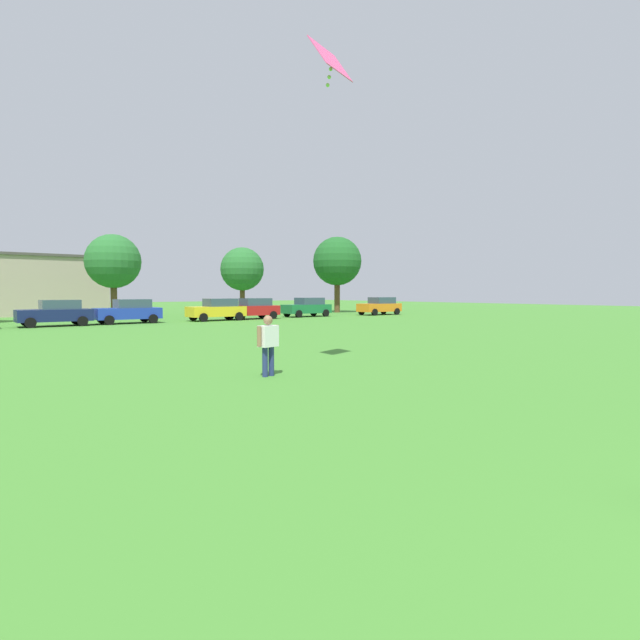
{
  "coord_description": "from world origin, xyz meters",
  "views": [
    {
      "loc": [
        -5.58,
        1.31,
        2.19
      ],
      "look_at": [
        0.76,
        9.58,
        1.61
      ],
      "focal_mm": 28.35,
      "sensor_mm": 36.0,
      "label": 1
    }
  ],
  "objects_px": {
    "parked_car_red_4": "(253,308)",
    "tree_right": "(242,269)",
    "kite": "(331,61)",
    "parked_car_green_5": "(307,307)",
    "parked_car_orange_6": "(380,306)",
    "parked_car_blue_2": "(129,311)",
    "parked_car_yellow_3": "(217,309)",
    "parked_car_navy_1": "(56,313)",
    "tree_center": "(113,262)",
    "tree_far_right": "(337,261)",
    "adult_bystander": "(268,340)"
  },
  "relations": [
    {
      "from": "parked_car_red_4",
      "to": "tree_right",
      "type": "height_order",
      "value": "tree_right"
    },
    {
      "from": "kite",
      "to": "tree_right",
      "type": "height_order",
      "value": "kite"
    },
    {
      "from": "parked_car_red_4",
      "to": "tree_right",
      "type": "bearing_deg",
      "value": -112.9
    },
    {
      "from": "kite",
      "to": "parked_car_green_5",
      "type": "height_order",
      "value": "kite"
    },
    {
      "from": "parked_car_orange_6",
      "to": "tree_right",
      "type": "distance_m",
      "value": 13.63
    },
    {
      "from": "parked_car_blue_2",
      "to": "parked_car_yellow_3",
      "type": "height_order",
      "value": "same"
    },
    {
      "from": "parked_car_navy_1",
      "to": "parked_car_blue_2",
      "type": "distance_m",
      "value": 4.57
    },
    {
      "from": "tree_center",
      "to": "kite",
      "type": "bearing_deg",
      "value": -95.78
    },
    {
      "from": "parked_car_yellow_3",
      "to": "tree_far_right",
      "type": "distance_m",
      "value": 18.67
    },
    {
      "from": "parked_car_blue_2",
      "to": "tree_right",
      "type": "distance_m",
      "value": 15.07
    },
    {
      "from": "parked_car_navy_1",
      "to": "parked_car_green_5",
      "type": "xyz_separation_m",
      "value": [
        20.04,
        0.31,
        0.0
      ]
    },
    {
      "from": "parked_car_red_4",
      "to": "adult_bystander",
      "type": "bearing_deg",
      "value": 60.92
    },
    {
      "from": "parked_car_green_5",
      "to": "tree_center",
      "type": "bearing_deg",
      "value": -27.91
    },
    {
      "from": "parked_car_blue_2",
      "to": "parked_car_orange_6",
      "type": "height_order",
      "value": "same"
    },
    {
      "from": "kite",
      "to": "parked_car_yellow_3",
      "type": "distance_m",
      "value": 27.12
    },
    {
      "from": "adult_bystander",
      "to": "parked_car_red_4",
      "type": "xyz_separation_m",
      "value": [
        13.58,
        24.42,
        -0.08
      ]
    },
    {
      "from": "parked_car_navy_1",
      "to": "parked_car_blue_2",
      "type": "height_order",
      "value": "same"
    },
    {
      "from": "parked_car_blue_2",
      "to": "tree_far_right",
      "type": "height_order",
      "value": "tree_far_right"
    },
    {
      "from": "parked_car_orange_6",
      "to": "tree_far_right",
      "type": "relative_size",
      "value": 0.54
    },
    {
      "from": "kite",
      "to": "tree_center",
      "type": "distance_m",
      "value": 33.28
    },
    {
      "from": "tree_right",
      "to": "parked_car_yellow_3",
      "type": "bearing_deg",
      "value": -129.8
    },
    {
      "from": "parked_car_yellow_3",
      "to": "tree_center",
      "type": "xyz_separation_m",
      "value": [
        -5.29,
        8.3,
        3.83
      ]
    },
    {
      "from": "kite",
      "to": "parked_car_yellow_3",
      "type": "bearing_deg",
      "value": 70.69
    },
    {
      "from": "tree_center",
      "to": "tree_right",
      "type": "relative_size",
      "value": 1.08
    },
    {
      "from": "tree_center",
      "to": "tree_far_right",
      "type": "xyz_separation_m",
      "value": [
        22.28,
        -2.04,
        0.73
      ]
    },
    {
      "from": "parked_car_green_5",
      "to": "parked_car_yellow_3",
      "type": "bearing_deg",
      "value": 4.58
    },
    {
      "from": "parked_car_navy_1",
      "to": "tree_far_right",
      "type": "distance_m",
      "value": 28.97
    },
    {
      "from": "parked_car_blue_2",
      "to": "tree_far_right",
      "type": "distance_m",
      "value": 24.56
    },
    {
      "from": "adult_bystander",
      "to": "tree_far_right",
      "type": "relative_size",
      "value": 0.2
    },
    {
      "from": "adult_bystander",
      "to": "parked_car_green_5",
      "type": "height_order",
      "value": "parked_car_green_5"
    },
    {
      "from": "parked_car_red_4",
      "to": "tree_center",
      "type": "distance_m",
      "value": 12.35
    },
    {
      "from": "adult_bystander",
      "to": "parked_car_navy_1",
      "type": "bearing_deg",
      "value": -102.4
    },
    {
      "from": "parked_car_orange_6",
      "to": "tree_right",
      "type": "height_order",
      "value": "tree_right"
    },
    {
      "from": "parked_car_green_5",
      "to": "parked_car_orange_6",
      "type": "distance_m",
      "value": 7.75
    },
    {
      "from": "parked_car_blue_2",
      "to": "parked_car_green_5",
      "type": "bearing_deg",
      "value": -179.2
    },
    {
      "from": "parked_car_yellow_3",
      "to": "tree_right",
      "type": "distance_m",
      "value": 10.54
    },
    {
      "from": "parked_car_orange_6",
      "to": "tree_center",
      "type": "bearing_deg",
      "value": -22.05
    },
    {
      "from": "parked_car_green_5",
      "to": "parked_car_navy_1",
      "type": "bearing_deg",
      "value": 0.88
    },
    {
      "from": "parked_car_navy_1",
      "to": "tree_center",
      "type": "distance_m",
      "value": 10.48
    },
    {
      "from": "parked_car_navy_1",
      "to": "parked_car_orange_6",
      "type": "distance_m",
      "value": 27.7
    },
    {
      "from": "kite",
      "to": "parked_car_green_5",
      "type": "bearing_deg",
      "value": 55.14
    },
    {
      "from": "kite",
      "to": "tree_right",
      "type": "distance_m",
      "value": 35.78
    },
    {
      "from": "tree_right",
      "to": "tree_center",
      "type": "bearing_deg",
      "value": 176.74
    },
    {
      "from": "parked_car_navy_1",
      "to": "parked_car_green_5",
      "type": "relative_size",
      "value": 1.0
    },
    {
      "from": "parked_car_yellow_3",
      "to": "tree_center",
      "type": "bearing_deg",
      "value": -57.51
    },
    {
      "from": "parked_car_blue_2",
      "to": "tree_center",
      "type": "height_order",
      "value": "tree_center"
    },
    {
      "from": "parked_car_navy_1",
      "to": "tree_far_right",
      "type": "bearing_deg",
      "value": -168.21
    },
    {
      "from": "parked_car_blue_2",
      "to": "tree_center",
      "type": "xyz_separation_m",
      "value": [
        1.16,
        7.8,
        3.83
      ]
    },
    {
      "from": "tree_center",
      "to": "adult_bystander",
      "type": "bearing_deg",
      "value": -98.85
    },
    {
      "from": "tree_center",
      "to": "tree_right",
      "type": "xyz_separation_m",
      "value": [
        11.65,
        -0.66,
        -0.34
      ]
    }
  ]
}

